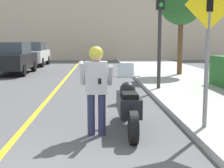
{
  "coord_description": "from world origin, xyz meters",
  "views": [
    {
      "loc": [
        0.9,
        -3.02,
        1.75
      ],
      "look_at": [
        1.19,
        3.17,
        0.89
      ],
      "focal_mm": 50.0,
      "sensor_mm": 36.0,
      "label": 1
    }
  ],
  "objects": [
    {
      "name": "motorcycle",
      "position": [
        1.5,
        2.98,
        0.49
      ],
      "size": [
        0.62,
        2.31,
        1.27
      ],
      "color": "black",
      "rests_on": "ground"
    },
    {
      "name": "parked_car_black",
      "position": [
        -3.6,
        13.74,
        0.86
      ],
      "size": [
        1.88,
        4.2,
        1.68
      ],
      "color": "black",
      "rests_on": "ground"
    },
    {
      "name": "traffic_light",
      "position": [
        2.99,
        7.45,
        2.51
      ],
      "size": [
        0.26,
        0.3,
        3.39
      ],
      "color": "#2D2D30",
      "rests_on": "sidewalk_curb"
    },
    {
      "name": "parked_car_white",
      "position": [
        -3.66,
        19.23,
        0.86
      ],
      "size": [
        1.88,
        4.2,
        1.68
      ],
      "color": "black",
      "rests_on": "ground"
    },
    {
      "name": "crossing_sign",
      "position": [
        2.91,
        2.6,
        1.77
      ],
      "size": [
        0.91,
        0.08,
        2.7
      ],
      "color": "slate",
      "rests_on": "sidewalk_curb"
    },
    {
      "name": "road_center_line",
      "position": [
        -0.6,
        6.0,
        0.0
      ],
      "size": [
        0.12,
        36.0,
        0.01
      ],
      "color": "yellow",
      "rests_on": "ground"
    },
    {
      "name": "person_biker",
      "position": [
        0.88,
        2.63,
        1.01
      ],
      "size": [
        0.59,
        0.46,
        1.66
      ],
      "color": "#282D4C",
      "rests_on": "ground"
    },
    {
      "name": "building_backdrop",
      "position": [
        0.0,
        26.0,
        3.14
      ],
      "size": [
        28.0,
        1.2,
        6.27
      ],
      "color": "beige",
      "rests_on": "ground"
    },
    {
      "name": "street_tree",
      "position": [
        4.89,
        11.94,
        3.48
      ],
      "size": [
        2.04,
        2.04,
        4.39
      ],
      "color": "brown",
      "rests_on": "sidewalk_curb"
    }
  ]
}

